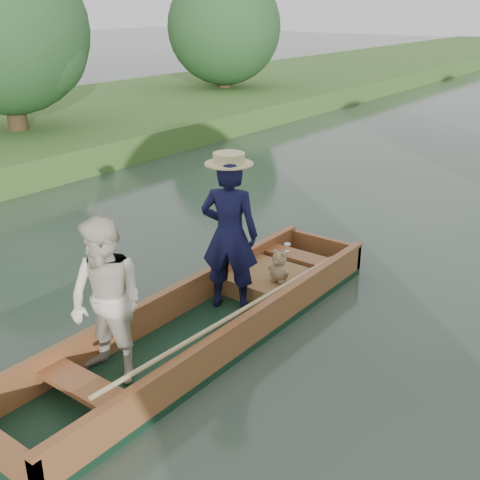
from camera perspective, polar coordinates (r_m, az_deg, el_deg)
The scene contains 3 objects.
ground at distance 6.54m, azimuth -3.23°, elevation -9.33°, with size 120.00×120.00×0.00m, color #283D30.
trees_far at distance 13.29m, azimuth 13.23°, elevation 17.51°, with size 22.99×13.37×4.60m.
punt at distance 6.24m, azimuth -4.73°, elevation -4.91°, with size 1.13×5.00×1.86m.
Camera 1 is at (3.67, -4.23, 3.37)m, focal length 45.00 mm.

